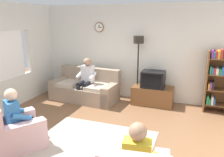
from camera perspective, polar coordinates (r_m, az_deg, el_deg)
name	(u,v)px	position (r m, az deg, el deg)	size (l,w,h in m)	color
ground_plane	(99,139)	(4.64, -3.25, -14.86)	(12.00, 12.00, 0.00)	brown
back_wall_assembly	(135,53)	(6.63, 5.80, 6.48)	(6.20, 0.17, 2.70)	silver
couch	(85,89)	(6.64, -6.77, -2.71)	(1.96, 1.01, 0.90)	gray
tv_stand	(152,96)	(6.36, 10.09, -4.21)	(1.10, 0.56, 0.50)	brown
tv	(153,79)	(6.20, 10.25, -0.16)	(0.60, 0.49, 0.44)	black
bookshelf	(218,80)	(6.22, 25.00, -0.29)	(0.68, 0.36, 1.59)	brown
floor_lamp	(138,51)	(6.27, 6.61, 6.92)	(0.28, 0.28, 1.85)	black
armchair_near_window	(15,132)	(4.60, -23.13, -12.30)	(1.15, 1.17, 0.90)	beige
area_rug	(93,143)	(4.51, -4.68, -15.76)	(2.20, 1.70, 0.01)	#AD9E8E
person_on_couch	(86,78)	(6.40, -6.55, 0.22)	(0.53, 0.56, 1.24)	silver
person_in_left_armchair	(18,115)	(4.49, -22.42, -8.47)	(0.61, 0.64, 1.12)	#3372B2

